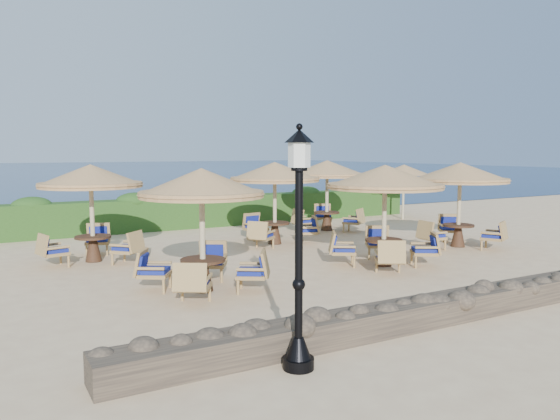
# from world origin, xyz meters

# --- Properties ---
(ground) EXTENTS (120.00, 120.00, 0.00)m
(ground) POSITION_xyz_m (0.00, 0.00, 0.00)
(ground) COLOR beige
(ground) RESTS_ON ground
(sea) EXTENTS (160.00, 160.00, 0.00)m
(sea) POSITION_xyz_m (0.00, 70.00, 0.00)
(sea) COLOR #0B1E46
(sea) RESTS_ON ground
(hedge) EXTENTS (18.00, 0.90, 1.20)m
(hedge) POSITION_xyz_m (0.00, 7.20, 0.60)
(hedge) COLOR #1E4115
(hedge) RESTS_ON ground
(stone_wall) EXTENTS (15.00, 0.65, 0.44)m
(stone_wall) POSITION_xyz_m (0.00, -6.20, 0.22)
(stone_wall) COLOR brown
(stone_wall) RESTS_ON ground
(lamp_post) EXTENTS (0.44, 0.44, 3.31)m
(lamp_post) POSITION_xyz_m (-4.80, -6.80, 1.55)
(lamp_post) COLOR black
(lamp_post) RESTS_ON ground
(extra_parasol) EXTENTS (2.30, 2.30, 2.41)m
(extra_parasol) POSITION_xyz_m (7.80, 5.20, 2.17)
(extra_parasol) COLOR #CBBA8F
(extra_parasol) RESTS_ON ground
(cafe_set_0) EXTENTS (2.75, 2.75, 2.65)m
(cafe_set_0) POSITION_xyz_m (-4.43, -2.19, 1.79)
(cafe_set_0) COLOR #CBBA8F
(cafe_set_0) RESTS_ON ground
(cafe_set_1) EXTENTS (3.04, 3.04, 2.65)m
(cafe_set_1) POSITION_xyz_m (0.66, -2.06, 1.88)
(cafe_set_1) COLOR #CBBA8F
(cafe_set_1) RESTS_ON ground
(cafe_set_2) EXTENTS (2.98, 2.98, 2.65)m
(cafe_set_2) POSITION_xyz_m (4.58, -0.96, 1.95)
(cafe_set_2) COLOR #CBBA8F
(cafe_set_2) RESTS_ON ground
(cafe_set_3) EXTENTS (2.83, 2.83, 2.65)m
(cafe_set_3) POSITION_xyz_m (-5.90, 2.23, 1.90)
(cafe_set_3) COLOR #CBBA8F
(cafe_set_3) RESTS_ON ground
(cafe_set_4) EXTENTS (2.91, 2.91, 2.65)m
(cafe_set_4) POSITION_xyz_m (-0.22, 2.30, 1.94)
(cafe_set_4) COLOR #CBBA8F
(cafe_set_4) RESTS_ON ground
(cafe_set_5) EXTENTS (2.90, 2.90, 2.65)m
(cafe_set_5) POSITION_xyz_m (2.93, 3.98, 1.93)
(cafe_set_5) COLOR #CBBA8F
(cafe_set_5) RESTS_ON ground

